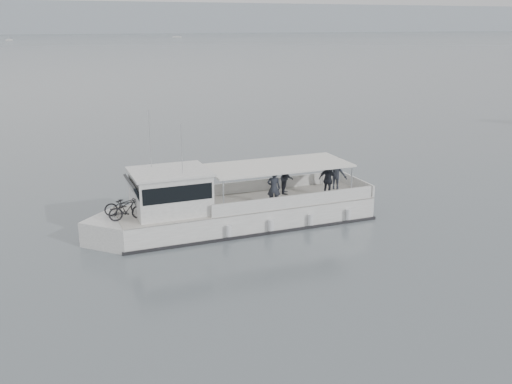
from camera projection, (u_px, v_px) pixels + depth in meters
name	position (u px, v px, depth m)	size (l,w,h in m)	color
ground	(260.00, 231.00, 26.81)	(1400.00, 1400.00, 0.00)	#555F64
headland	(21.00, 18.00, 518.57)	(1400.00, 90.00, 28.00)	#939EA8
tour_boat	(222.00, 209.00, 27.01)	(14.08, 3.74, 5.89)	white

